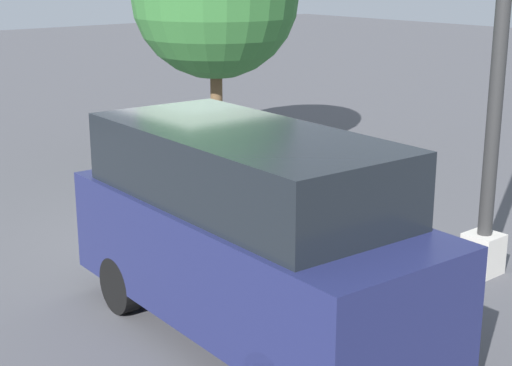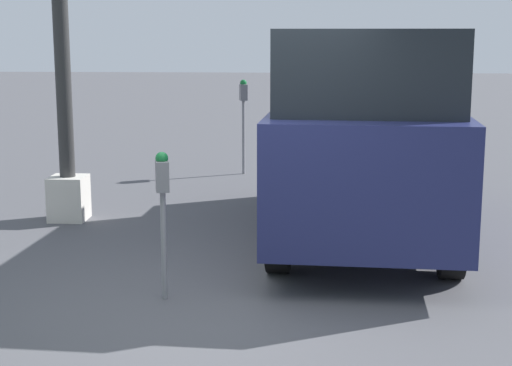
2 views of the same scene
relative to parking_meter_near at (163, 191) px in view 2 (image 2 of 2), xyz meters
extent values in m
plane|color=#4C4C51|center=(-0.14, -0.55, -0.96)|extent=(80.00, 80.00, 0.00)
cylinder|color=gray|center=(0.00, 0.00, -0.48)|extent=(0.05, 0.05, 0.96)
cube|color=slate|center=(0.00, 0.00, 0.13)|extent=(0.22, 0.15, 0.26)
sphere|color=#14662D|center=(0.00, 0.00, 0.29)|extent=(0.11, 0.11, 0.11)
cylinder|color=gray|center=(6.23, -0.17, -0.35)|extent=(0.05, 0.05, 1.21)
cube|color=slate|center=(6.23, -0.17, 0.38)|extent=(0.22, 0.15, 0.26)
sphere|color=#14662D|center=(6.23, -0.17, 0.54)|extent=(0.11, 0.11, 0.11)
cube|color=beige|center=(2.83, 1.72, -0.68)|extent=(0.44, 0.44, 0.55)
cube|color=navy|center=(2.27, -1.86, -0.01)|extent=(4.79, 2.09, 1.20)
cube|color=black|center=(2.15, -1.85, 0.98)|extent=(3.84, 1.89, 0.78)
cube|color=orange|center=(4.60, -1.37, -0.47)|extent=(0.09, 0.12, 0.20)
cylinder|color=black|center=(3.77, -1.12, -0.62)|extent=(0.70, 0.26, 0.69)
cylinder|color=black|center=(3.68, -2.75, -0.62)|extent=(0.70, 0.26, 0.69)
cylinder|color=black|center=(0.86, -0.97, -0.62)|extent=(0.70, 0.26, 0.69)
cylinder|color=black|center=(0.77, -2.60, -0.62)|extent=(0.70, 0.26, 0.69)
camera|label=1|loc=(8.38, -6.93, 3.04)|focal=55.00mm
camera|label=2|loc=(-6.49, -1.25, 1.33)|focal=55.00mm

